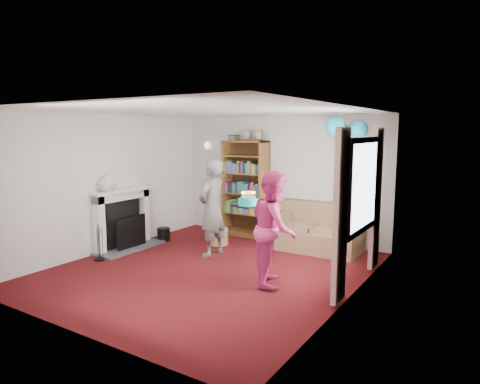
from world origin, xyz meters
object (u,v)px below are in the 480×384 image
Objects in this scene: bookcase at (246,189)px; person_magenta at (275,228)px; sofa at (317,232)px; birthday_cake at (248,202)px; person_striped at (212,208)px.

person_magenta is at bearing -50.47° from bookcase.
sofa is 1.95m from birthday_cake.
person_striped is (0.28, -1.60, -0.13)m from bookcase.
bookcase reaches higher than sofa.
sofa is at bearing -19.56° from person_magenta.
bookcase reaches higher than person_striped.
person_magenta is at bearing 69.70° from person_striped.
person_magenta reaches higher than birthday_cake.
bookcase is 1.36× the size of sofa.
person_magenta reaches higher than sofa.
birthday_cake reaches higher than sofa.
birthday_cake is at bearing 71.46° from person_striped.
birthday_cake is (0.96, -0.37, 0.25)m from person_striped.
sofa is at bearing 136.18° from person_striped.
bookcase reaches higher than birthday_cake.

